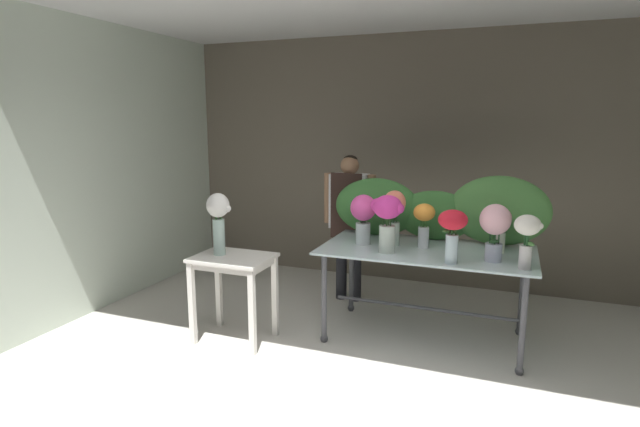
{
  "coord_description": "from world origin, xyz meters",
  "views": [
    {
      "loc": [
        1.15,
        -2.75,
        1.99
      ],
      "look_at": [
        -0.4,
        1.27,
        1.18
      ],
      "focal_mm": 28.16,
      "sensor_mm": 36.0,
      "label": 1
    }
  ],
  "objects_px": {
    "vase_fuchsia_dahlias": "(363,215)",
    "vase_coral_snapdragons": "(394,211)",
    "vase_sunset_stock": "(424,220)",
    "vase_magenta_anemones": "(387,217)",
    "vase_crimson_hydrangea": "(453,228)",
    "vase_white_roses_tall": "(219,218)",
    "display_table_glass": "(426,262)",
    "vase_blush_carnations": "(495,226)",
    "florist": "(349,213)",
    "side_table_white": "(233,269)",
    "vase_ivory_roses": "(527,235)",
    "vase_rosy_freesia": "(500,225)"
  },
  "relations": [
    {
      "from": "vase_sunset_stock",
      "to": "vase_crimson_hydrangea",
      "type": "distance_m",
      "value": 0.52
    },
    {
      "from": "vase_magenta_anemones",
      "to": "vase_rosy_freesia",
      "type": "xyz_separation_m",
      "value": [
        0.92,
        0.35,
        -0.07
      ]
    },
    {
      "from": "vase_sunset_stock",
      "to": "vase_blush_carnations",
      "type": "relative_size",
      "value": 0.85
    },
    {
      "from": "vase_white_roses_tall",
      "to": "vase_blush_carnations",
      "type": "bearing_deg",
      "value": 10.98
    },
    {
      "from": "side_table_white",
      "to": "vase_magenta_anemones",
      "type": "bearing_deg",
      "value": 17.3
    },
    {
      "from": "vase_coral_snapdragons",
      "to": "display_table_glass",
      "type": "bearing_deg",
      "value": -4.19
    },
    {
      "from": "vase_fuchsia_dahlias",
      "to": "vase_white_roses_tall",
      "type": "xyz_separation_m",
      "value": [
        -1.15,
        -0.62,
        0.01
      ]
    },
    {
      "from": "vase_magenta_anemones",
      "to": "vase_fuchsia_dahlias",
      "type": "bearing_deg",
      "value": 141.7
    },
    {
      "from": "florist",
      "to": "vase_crimson_hydrangea",
      "type": "xyz_separation_m",
      "value": [
        1.22,
        -1.11,
        0.15
      ]
    },
    {
      "from": "side_table_white",
      "to": "vase_blush_carnations",
      "type": "xyz_separation_m",
      "value": [
        2.18,
        0.45,
        0.47
      ]
    },
    {
      "from": "vase_crimson_hydrangea",
      "to": "vase_white_roses_tall",
      "type": "distance_m",
      "value": 2.02
    },
    {
      "from": "vase_sunset_stock",
      "to": "vase_crimson_hydrangea",
      "type": "xyz_separation_m",
      "value": [
        0.29,
        -0.43,
        0.04
      ]
    },
    {
      "from": "vase_magenta_anemones",
      "to": "vase_ivory_roses",
      "type": "height_order",
      "value": "vase_magenta_anemones"
    },
    {
      "from": "display_table_glass",
      "to": "vase_sunset_stock",
      "type": "distance_m",
      "value": 0.38
    },
    {
      "from": "vase_sunset_stock",
      "to": "vase_coral_snapdragons",
      "type": "height_order",
      "value": "vase_coral_snapdragons"
    },
    {
      "from": "side_table_white",
      "to": "vase_coral_snapdragons",
      "type": "height_order",
      "value": "vase_coral_snapdragons"
    },
    {
      "from": "vase_sunset_stock",
      "to": "vase_white_roses_tall",
      "type": "bearing_deg",
      "value": -158.18
    },
    {
      "from": "florist",
      "to": "vase_magenta_anemones",
      "type": "distance_m",
      "value": 1.18
    },
    {
      "from": "florist",
      "to": "vase_crimson_hydrangea",
      "type": "height_order",
      "value": "florist"
    },
    {
      "from": "florist",
      "to": "vase_magenta_anemones",
      "type": "xyz_separation_m",
      "value": [
        0.65,
        -0.97,
        0.17
      ]
    },
    {
      "from": "side_table_white",
      "to": "florist",
      "type": "relative_size",
      "value": 0.49
    },
    {
      "from": "side_table_white",
      "to": "vase_fuchsia_dahlias",
      "type": "relative_size",
      "value": 1.71
    },
    {
      "from": "display_table_glass",
      "to": "vase_ivory_roses",
      "type": "distance_m",
      "value": 0.96
    },
    {
      "from": "display_table_glass",
      "to": "vase_magenta_anemones",
      "type": "distance_m",
      "value": 0.59
    },
    {
      "from": "vase_blush_carnations",
      "to": "vase_ivory_roses",
      "type": "bearing_deg",
      "value": -29.76
    },
    {
      "from": "display_table_glass",
      "to": "vase_rosy_freesia",
      "type": "bearing_deg",
      "value": 9.8
    },
    {
      "from": "florist",
      "to": "vase_white_roses_tall",
      "type": "distance_m",
      "value": 1.58
    },
    {
      "from": "vase_magenta_anemones",
      "to": "vase_fuchsia_dahlias",
      "type": "xyz_separation_m",
      "value": [
        -0.28,
        0.22,
        -0.04
      ]
    },
    {
      "from": "vase_fuchsia_dahlias",
      "to": "vase_ivory_roses",
      "type": "relative_size",
      "value": 1.08
    },
    {
      "from": "display_table_glass",
      "to": "florist",
      "type": "distance_m",
      "value": 1.23
    },
    {
      "from": "vase_crimson_hydrangea",
      "to": "vase_blush_carnations",
      "type": "height_order",
      "value": "vase_blush_carnations"
    },
    {
      "from": "vase_magenta_anemones",
      "to": "vase_sunset_stock",
      "type": "bearing_deg",
      "value": 45.46
    },
    {
      "from": "vase_coral_snapdragons",
      "to": "vase_rosy_freesia",
      "type": "relative_size",
      "value": 1.29
    },
    {
      "from": "vase_fuchsia_dahlias",
      "to": "vase_coral_snapdragons",
      "type": "height_order",
      "value": "vase_coral_snapdragons"
    },
    {
      "from": "vase_magenta_anemones",
      "to": "vase_fuchsia_dahlias",
      "type": "distance_m",
      "value": 0.36
    },
    {
      "from": "florist",
      "to": "vase_ivory_roses",
      "type": "relative_size",
      "value": 3.78
    },
    {
      "from": "vase_sunset_stock",
      "to": "vase_magenta_anemones",
      "type": "bearing_deg",
      "value": -134.54
    },
    {
      "from": "vase_rosy_freesia",
      "to": "vase_blush_carnations",
      "type": "relative_size",
      "value": 0.84
    },
    {
      "from": "vase_crimson_hydrangea",
      "to": "display_table_glass",
      "type": "bearing_deg",
      "value": 123.35
    },
    {
      "from": "vase_blush_carnations",
      "to": "vase_white_roses_tall",
      "type": "height_order",
      "value": "vase_white_roses_tall"
    },
    {
      "from": "vase_fuchsia_dahlias",
      "to": "side_table_white",
      "type": "bearing_deg",
      "value": -148.51
    },
    {
      "from": "vase_magenta_anemones",
      "to": "vase_crimson_hydrangea",
      "type": "bearing_deg",
      "value": -14.42
    },
    {
      "from": "side_table_white",
      "to": "vase_rosy_freesia",
      "type": "height_order",
      "value": "vase_rosy_freesia"
    },
    {
      "from": "vase_fuchsia_dahlias",
      "to": "vase_crimson_hydrangea",
      "type": "relative_size",
      "value": 1.06
    },
    {
      "from": "vase_coral_snapdragons",
      "to": "vase_white_roses_tall",
      "type": "relative_size",
      "value": 0.91
    },
    {
      "from": "vase_white_roses_tall",
      "to": "vase_magenta_anemones",
      "type": "bearing_deg",
      "value": 15.75
    },
    {
      "from": "side_table_white",
      "to": "vase_white_roses_tall",
      "type": "height_order",
      "value": "vase_white_roses_tall"
    },
    {
      "from": "vase_crimson_hydrangea",
      "to": "vase_white_roses_tall",
      "type": "relative_size",
      "value": 0.78
    },
    {
      "from": "vase_white_roses_tall",
      "to": "display_table_glass",
      "type": "bearing_deg",
      "value": 20.43
    },
    {
      "from": "florist",
      "to": "vase_ivory_roses",
      "type": "height_order",
      "value": "florist"
    }
  ]
}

